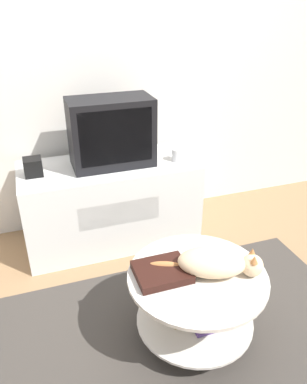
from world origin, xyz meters
name	(u,v)px	position (x,y,z in m)	size (l,w,h in m)	color
ground_plane	(182,341)	(0.00, 0.00, 0.00)	(12.00, 12.00, 0.00)	#93704C
wall_back	(109,47)	(0.00, 1.40, 1.30)	(8.00, 0.05, 2.60)	silver
rug	(182,340)	(0.00, 0.00, 0.01)	(2.04, 1.24, 0.02)	#3D3833
tv_stand	(111,203)	(-0.12, 1.05, 0.30)	(1.20, 0.53, 0.60)	silver
tv	(111,132)	(-0.09, 1.05, 0.82)	(0.54, 0.29, 0.45)	black
speaker	(33,167)	(-0.61, 1.04, 0.65)	(0.11, 0.11, 0.11)	black
mug	(178,155)	(0.35, 0.96, 0.64)	(0.08, 0.08, 0.08)	white
coffee_table	(196,297)	(0.07, 0.01, 0.27)	(0.68, 0.68, 0.40)	#B2B2B7
dvd_box	(162,272)	(-0.10, 0.06, 0.44)	(0.26, 0.21, 0.04)	black
cat	(216,262)	(0.15, 0.00, 0.48)	(0.52, 0.30, 0.13)	beige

